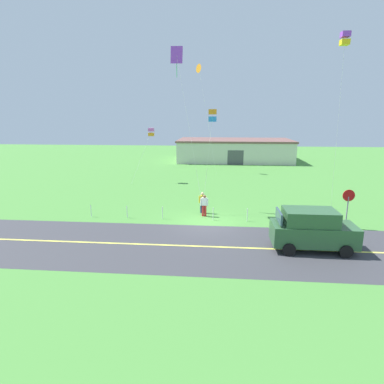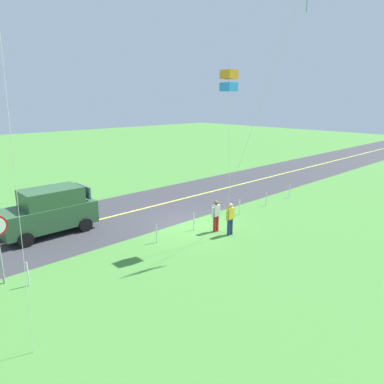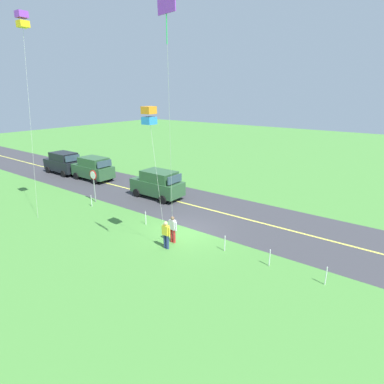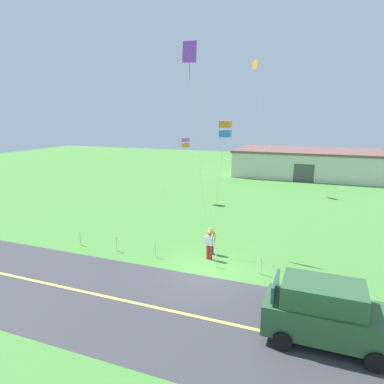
{
  "view_description": "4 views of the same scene",
  "coord_description": "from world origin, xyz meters",
  "px_view_note": "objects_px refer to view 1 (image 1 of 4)",
  "views": [
    {
      "loc": [
        0.83,
        -20.47,
        7.04
      ],
      "look_at": [
        -1.28,
        3.2,
        1.41
      ],
      "focal_mm": 29.57,
      "sensor_mm": 36.0,
      "label": 1
    },
    {
      "loc": [
        11.9,
        12.83,
        6.4
      ],
      "look_at": [
        0.22,
        0.34,
        1.88
      ],
      "focal_mm": 32.86,
      "sensor_mm": 36.0,
      "label": 2
    },
    {
      "loc": [
        -10.74,
        13.92,
        8.27
      ],
      "look_at": [
        -1.88,
        1.94,
        3.45
      ],
      "focal_mm": 29.11,
      "sensor_mm": 36.0,
      "label": 3
    },
    {
      "loc": [
        5.36,
        -15.55,
        7.84
      ],
      "look_at": [
        -1.58,
        2.32,
        3.6
      ],
      "focal_mm": 32.11,
      "sensor_mm": 36.0,
      "label": 4
    }
  ],
  "objects_px": {
    "car_suv_foreground": "(312,229)",
    "person_adult_companion": "(204,205)",
    "kite_green_far": "(345,39)",
    "kite_red_low": "(213,116)",
    "warehouse_distant": "(234,150)",
    "kite_pink_drift": "(199,69)",
    "kite_blue_mid": "(177,58)",
    "kite_yellow_high": "(151,132)",
    "person_adult_near": "(202,202)",
    "stop_sign": "(348,201)"
  },
  "relations": [
    {
      "from": "car_suv_foreground",
      "to": "person_adult_companion",
      "type": "distance_m",
      "value": 8.17
    },
    {
      "from": "person_adult_companion",
      "to": "kite_green_far",
      "type": "height_order",
      "value": "kite_green_far"
    },
    {
      "from": "kite_red_low",
      "to": "kite_green_far",
      "type": "bearing_deg",
      "value": 6.15
    },
    {
      "from": "warehouse_distant",
      "to": "kite_pink_drift",
      "type": "bearing_deg",
      "value": -115.35
    },
    {
      "from": "kite_blue_mid",
      "to": "kite_yellow_high",
      "type": "relative_size",
      "value": 2.06
    },
    {
      "from": "person_adult_companion",
      "to": "kite_pink_drift",
      "type": "xyz_separation_m",
      "value": [
        -1.77,
        20.05,
        12.09
      ]
    },
    {
      "from": "kite_red_low",
      "to": "kite_pink_drift",
      "type": "bearing_deg",
      "value": 96.76
    },
    {
      "from": "car_suv_foreground",
      "to": "person_adult_near",
      "type": "relative_size",
      "value": 2.75
    },
    {
      "from": "stop_sign",
      "to": "person_adult_companion",
      "type": "distance_m",
      "value": 9.51
    },
    {
      "from": "car_suv_foreground",
      "to": "kite_yellow_high",
      "type": "distance_m",
      "value": 22.16
    },
    {
      "from": "person_adult_near",
      "to": "kite_blue_mid",
      "type": "height_order",
      "value": "kite_blue_mid"
    },
    {
      "from": "kite_yellow_high",
      "to": "kite_green_far",
      "type": "height_order",
      "value": "kite_green_far"
    },
    {
      "from": "person_adult_near",
      "to": "car_suv_foreground",
      "type": "bearing_deg",
      "value": 14.1
    },
    {
      "from": "stop_sign",
      "to": "kite_red_low",
      "type": "distance_m",
      "value": 10.68
    },
    {
      "from": "kite_blue_mid",
      "to": "warehouse_distant",
      "type": "bearing_deg",
      "value": 78.71
    },
    {
      "from": "warehouse_distant",
      "to": "car_suv_foreground",
      "type": "bearing_deg",
      "value": -85.74
    },
    {
      "from": "warehouse_distant",
      "to": "stop_sign",
      "type": "bearing_deg",
      "value": -79.72
    },
    {
      "from": "kite_yellow_high",
      "to": "kite_green_far",
      "type": "bearing_deg",
      "value": -33.13
    },
    {
      "from": "car_suv_foreground",
      "to": "person_adult_companion",
      "type": "bearing_deg",
      "value": 138.39
    },
    {
      "from": "kite_pink_drift",
      "to": "person_adult_near",
      "type": "bearing_deg",
      "value": -85.25
    },
    {
      "from": "car_suv_foreground",
      "to": "warehouse_distant",
      "type": "bearing_deg",
      "value": 94.26
    },
    {
      "from": "person_adult_companion",
      "to": "kite_red_low",
      "type": "height_order",
      "value": "kite_red_low"
    },
    {
      "from": "person_adult_companion",
      "to": "kite_yellow_high",
      "type": "height_order",
      "value": "kite_yellow_high"
    },
    {
      "from": "car_suv_foreground",
      "to": "stop_sign",
      "type": "distance_m",
      "value": 4.97
    },
    {
      "from": "kite_green_far",
      "to": "kite_pink_drift",
      "type": "height_order",
      "value": "kite_pink_drift"
    },
    {
      "from": "car_suv_foreground",
      "to": "kite_red_low",
      "type": "relative_size",
      "value": 0.58
    },
    {
      "from": "kite_green_far",
      "to": "kite_pink_drift",
      "type": "xyz_separation_m",
      "value": [
        -11.13,
        18.06,
        0.76
      ]
    },
    {
      "from": "stop_sign",
      "to": "kite_pink_drift",
      "type": "relative_size",
      "value": 0.19
    },
    {
      "from": "car_suv_foreground",
      "to": "kite_green_far",
      "type": "distance_m",
      "value": 13.69
    },
    {
      "from": "person_adult_companion",
      "to": "warehouse_distant",
      "type": "height_order",
      "value": "warehouse_distant"
    },
    {
      "from": "kite_yellow_high",
      "to": "kite_green_far",
      "type": "xyz_separation_m",
      "value": [
        15.81,
        -10.32,
        6.73
      ]
    },
    {
      "from": "kite_red_low",
      "to": "kite_yellow_high",
      "type": "distance_m",
      "value": 13.35
    },
    {
      "from": "kite_red_low",
      "to": "kite_pink_drift",
      "type": "xyz_separation_m",
      "value": [
        -2.25,
        19.01,
        5.8
      ]
    },
    {
      "from": "kite_green_far",
      "to": "person_adult_companion",
      "type": "bearing_deg",
      "value": -167.96
    },
    {
      "from": "stop_sign",
      "to": "kite_blue_mid",
      "type": "distance_m",
      "value": 15.58
    },
    {
      "from": "warehouse_distant",
      "to": "kite_yellow_high",
      "type": "bearing_deg",
      "value": -117.86
    },
    {
      "from": "stop_sign",
      "to": "kite_pink_drift",
      "type": "distance_m",
      "value": 26.82
    },
    {
      "from": "person_adult_near",
      "to": "kite_yellow_high",
      "type": "distance_m",
      "value": 13.93
    },
    {
      "from": "person_adult_companion",
      "to": "kite_red_low",
      "type": "distance_m",
      "value": 6.38
    },
    {
      "from": "kite_pink_drift",
      "to": "kite_yellow_high",
      "type": "bearing_deg",
      "value": -121.22
    },
    {
      "from": "car_suv_foreground",
      "to": "kite_blue_mid",
      "type": "distance_m",
      "value": 15.45
    },
    {
      "from": "person_adult_near",
      "to": "person_adult_companion",
      "type": "distance_m",
      "value": 0.8
    },
    {
      "from": "kite_green_far",
      "to": "kite_pink_drift",
      "type": "bearing_deg",
      "value": 121.65
    },
    {
      "from": "kite_blue_mid",
      "to": "kite_green_far",
      "type": "height_order",
      "value": "kite_green_far"
    },
    {
      "from": "stop_sign",
      "to": "warehouse_distant",
      "type": "height_order",
      "value": "warehouse_distant"
    },
    {
      "from": "person_adult_near",
      "to": "kite_green_far",
      "type": "bearing_deg",
      "value": 66.05
    },
    {
      "from": "kite_green_far",
      "to": "kite_red_low",
      "type": "bearing_deg",
      "value": -173.85
    },
    {
      "from": "person_adult_near",
      "to": "warehouse_distant",
      "type": "bearing_deg",
      "value": 142.02
    },
    {
      "from": "stop_sign",
      "to": "person_adult_companion",
      "type": "relative_size",
      "value": 1.6
    },
    {
      "from": "kite_blue_mid",
      "to": "person_adult_companion",
      "type": "bearing_deg",
      "value": -50.7
    }
  ]
}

